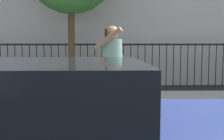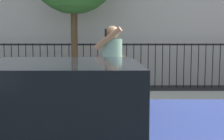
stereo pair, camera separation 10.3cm
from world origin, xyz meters
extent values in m
cube|color=#9E9B93|center=(0.00, 2.20, 0.07)|extent=(28.00, 4.40, 0.15)
cube|color=black|center=(0.00, 5.90, 1.55)|extent=(12.00, 0.04, 0.06)
cylinder|color=black|center=(-5.23, 5.90, 0.80)|extent=(0.03, 0.03, 1.60)
cylinder|color=black|center=(-4.98, 5.90, 0.80)|extent=(0.03, 0.03, 1.60)
cylinder|color=black|center=(-4.72, 5.90, 0.80)|extent=(0.03, 0.03, 1.60)
cylinder|color=black|center=(-4.47, 5.90, 0.80)|extent=(0.03, 0.03, 1.60)
cylinder|color=black|center=(-4.21, 5.90, 0.80)|extent=(0.03, 0.03, 1.60)
cylinder|color=black|center=(-3.96, 5.90, 0.80)|extent=(0.03, 0.03, 1.60)
cylinder|color=black|center=(-3.70, 5.90, 0.80)|extent=(0.03, 0.03, 1.60)
cylinder|color=black|center=(-3.45, 5.90, 0.80)|extent=(0.03, 0.03, 1.60)
cylinder|color=black|center=(-3.19, 5.90, 0.80)|extent=(0.03, 0.03, 1.60)
cylinder|color=black|center=(-2.94, 5.90, 0.80)|extent=(0.03, 0.03, 1.60)
cylinder|color=black|center=(-2.68, 5.90, 0.80)|extent=(0.03, 0.03, 1.60)
cylinder|color=black|center=(-2.43, 5.90, 0.80)|extent=(0.03, 0.03, 1.60)
cylinder|color=black|center=(-2.17, 5.90, 0.80)|extent=(0.03, 0.03, 1.60)
cylinder|color=black|center=(-1.91, 5.90, 0.80)|extent=(0.03, 0.03, 1.60)
cylinder|color=black|center=(-1.66, 5.90, 0.80)|extent=(0.03, 0.03, 1.60)
cylinder|color=black|center=(-1.40, 5.90, 0.80)|extent=(0.03, 0.03, 1.60)
cylinder|color=black|center=(-1.15, 5.90, 0.80)|extent=(0.03, 0.03, 1.60)
cylinder|color=black|center=(-0.89, 5.90, 0.80)|extent=(0.03, 0.03, 1.60)
cylinder|color=black|center=(-0.64, 5.90, 0.80)|extent=(0.03, 0.03, 1.60)
cylinder|color=black|center=(-0.38, 5.90, 0.80)|extent=(0.03, 0.03, 1.60)
cylinder|color=black|center=(-0.13, 5.90, 0.80)|extent=(0.03, 0.03, 1.60)
cylinder|color=black|center=(0.13, 5.90, 0.80)|extent=(0.03, 0.03, 1.60)
cylinder|color=black|center=(0.38, 5.90, 0.80)|extent=(0.03, 0.03, 1.60)
cylinder|color=black|center=(0.64, 5.90, 0.80)|extent=(0.03, 0.03, 1.60)
cylinder|color=black|center=(0.89, 5.90, 0.80)|extent=(0.03, 0.03, 1.60)
cylinder|color=black|center=(1.15, 5.90, 0.80)|extent=(0.03, 0.03, 1.60)
cylinder|color=black|center=(1.40, 5.90, 0.80)|extent=(0.03, 0.03, 1.60)
cylinder|color=black|center=(1.66, 5.90, 0.80)|extent=(0.03, 0.03, 1.60)
cylinder|color=black|center=(1.91, 5.90, 0.80)|extent=(0.03, 0.03, 1.60)
cylinder|color=black|center=(2.17, 5.90, 0.80)|extent=(0.03, 0.03, 1.60)
cylinder|color=black|center=(2.43, 5.90, 0.80)|extent=(0.03, 0.03, 1.60)
cylinder|color=black|center=(2.68, 5.90, 0.80)|extent=(0.03, 0.03, 1.60)
cube|color=black|center=(-2.19, -1.46, 1.17)|extent=(2.01, 1.61, 0.55)
cylinder|color=#936B4C|center=(-1.44, 0.84, 0.55)|extent=(0.15, 0.15, 0.80)
cylinder|color=#936B4C|center=(-1.37, 1.03, 0.55)|extent=(0.15, 0.15, 0.80)
cylinder|color=gray|center=(-1.40, 0.93, 1.32)|extent=(0.44, 0.44, 0.73)
sphere|color=#936B4C|center=(-1.40, 0.93, 1.79)|extent=(0.23, 0.23, 0.23)
cylinder|color=#936B4C|center=(-1.48, 0.75, 1.68)|extent=(0.50, 0.28, 0.39)
cylinder|color=#936B4C|center=(-1.33, 1.12, 1.29)|extent=(0.09, 0.09, 0.56)
cube|color=black|center=(-1.52, 0.82, 1.77)|extent=(0.04, 0.07, 0.15)
cube|color=brown|center=(-1.30, 1.17, 1.21)|extent=(0.25, 0.32, 0.34)
cylinder|color=#4C3823|center=(-2.61, 4.91, 1.58)|extent=(0.21, 0.21, 3.16)
camera|label=1|loc=(-1.51, -3.90, 1.62)|focal=44.39mm
camera|label=2|loc=(-1.41, -3.90, 1.62)|focal=44.39mm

